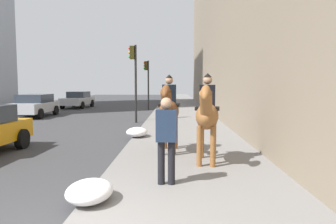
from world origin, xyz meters
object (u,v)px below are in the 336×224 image
car_far_lane (78,99)px  traffic_light_near_curb (134,71)px  mounted_horse_near (169,110)px  car_near_lane (34,105)px  pedestrian_greeting (166,135)px  traffic_light_far_curb (147,77)px  mounted_horse_far (207,114)px

car_far_lane → traffic_light_near_curb: 12.83m
mounted_horse_near → traffic_light_near_curb: bearing=-161.9°
car_far_lane → mounted_horse_near: bearing=26.7°
car_far_lane → car_near_lane: bearing=-0.3°
car_far_lane → pedestrian_greeting: bearing=23.8°
pedestrian_greeting → car_far_lane: pedestrian_greeting is taller
car_near_lane → traffic_light_near_curb: size_ratio=0.99×
car_far_lane → traffic_light_far_curb: bearing=69.8°
pedestrian_greeting → car_far_lane: bearing=21.8°
mounted_horse_near → car_near_lane: bearing=-137.3°
traffic_light_far_curb → pedestrian_greeting: bearing=-173.9°
car_far_lane → traffic_light_near_curb: (-10.91, -6.44, 2.03)m
car_near_lane → car_far_lane: size_ratio=0.93×
car_near_lane → mounted_horse_far: bearing=38.3°
mounted_horse_near → car_far_lane: (18.92, 8.45, -0.60)m
pedestrian_greeting → traffic_light_far_curb: traffic_light_far_curb is taller
pedestrian_greeting → traffic_light_near_curb: size_ratio=0.41×
mounted_horse_far → traffic_light_far_curb: size_ratio=0.56×
mounted_horse_far → traffic_light_far_curb: traffic_light_far_curb is taller
mounted_horse_near → traffic_light_far_curb: (16.21, 2.03, 1.30)m
car_near_lane → car_far_lane: bearing=176.7°
mounted_horse_near → traffic_light_near_curb: size_ratio=0.54×
mounted_horse_far → traffic_light_near_curb: traffic_light_near_curb is taller
mounted_horse_far → car_far_lane: bearing=-146.8°
car_far_lane → traffic_light_far_curb: traffic_light_far_curb is taller
car_near_lane → traffic_light_far_curb: traffic_light_far_curb is taller
mounted_horse_near → traffic_light_near_curb: (8.01, 2.02, 1.43)m
traffic_light_near_curb → mounted_horse_near: bearing=-165.9°
pedestrian_greeting → car_near_lane: pedestrian_greeting is taller
pedestrian_greeting → car_far_lane: 23.43m
traffic_light_near_curb → traffic_light_far_curb: traffic_light_near_curb is taller
mounted_horse_far → car_near_lane: 15.69m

